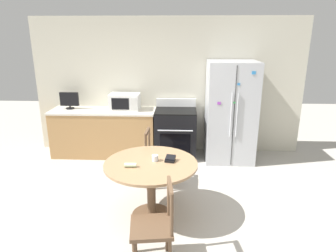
{
  "coord_description": "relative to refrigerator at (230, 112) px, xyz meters",
  "views": [
    {
      "loc": [
        0.27,
        -3.16,
        2.28
      ],
      "look_at": [
        0.07,
        1.15,
        0.95
      ],
      "focal_mm": 32.0,
      "sensor_mm": 36.0,
      "label": 1
    }
  ],
  "objects": [
    {
      "name": "ground_plane",
      "position": [
        -1.16,
        -2.19,
        -0.91
      ],
      "size": [
        14.0,
        14.0,
        0.0
      ],
      "primitive_type": "plane",
      "color": "#B2ADA3"
    },
    {
      "name": "back_wall",
      "position": [
        -1.16,
        0.46,
        0.39
      ],
      "size": [
        5.2,
        0.1,
        2.6
      ],
      "color": "beige",
      "rests_on": "ground_plane"
    },
    {
      "name": "kitchen_counter",
      "position": [
        -2.38,
        0.1,
        -0.46
      ],
      "size": [
        1.98,
        0.64,
        0.9
      ],
      "color": "#AD7F4C",
      "rests_on": "ground_plane"
    },
    {
      "name": "refrigerator",
      "position": [
        0.0,
        0.0,
        0.0
      ],
      "size": [
        0.87,
        0.8,
        1.83
      ],
      "color": "#B2B5BA",
      "rests_on": "ground_plane"
    },
    {
      "name": "oven_range",
      "position": [
        -1.0,
        0.07,
        -0.45
      ],
      "size": [
        0.77,
        0.68,
        1.08
      ],
      "color": "black",
      "rests_on": "ground_plane"
    },
    {
      "name": "microwave",
      "position": [
        -1.97,
        0.14,
        0.14
      ],
      "size": [
        0.56,
        0.38,
        0.3
      ],
      "color": "white",
      "rests_on": "kitchen_counter"
    },
    {
      "name": "countertop_tv",
      "position": [
        -3.04,
        0.16,
        0.16
      ],
      "size": [
        0.35,
        0.16,
        0.32
      ],
      "color": "black",
      "rests_on": "kitchen_counter"
    },
    {
      "name": "dining_table",
      "position": [
        -1.27,
        -1.96,
        -0.31
      ],
      "size": [
        1.16,
        1.16,
        0.76
      ],
      "color": "#997551",
      "rests_on": "ground_plane"
    },
    {
      "name": "dining_chair_near",
      "position": [
        -1.15,
        -2.8,
        -0.48
      ],
      "size": [
        0.47,
        0.47,
        0.9
      ],
      "rotation": [
        0.0,
        0.0,
        1.7
      ],
      "color": "brown",
      "rests_on": "ground_plane"
    },
    {
      "name": "dining_chair_far",
      "position": [
        -1.25,
        -1.12,
        -0.48
      ],
      "size": [
        0.43,
        0.43,
        0.9
      ],
      "rotation": [
        0.0,
        0.0,
        4.68
      ],
      "color": "brown",
      "rests_on": "ground_plane"
    },
    {
      "name": "candle_glass",
      "position": [
        -1.22,
        -1.9,
        -0.13
      ],
      "size": [
        0.08,
        0.08,
        0.08
      ],
      "color": "silver",
      "rests_on": "dining_table"
    },
    {
      "name": "folded_napkin",
      "position": [
        -1.5,
        -2.1,
        -0.13
      ],
      "size": [
        0.14,
        0.06,
        0.05
      ],
      "color": "beige",
      "rests_on": "dining_table"
    },
    {
      "name": "wallet",
      "position": [
        -1.03,
        -1.91,
        -0.13
      ],
      "size": [
        0.14,
        0.15,
        0.07
      ],
      "color": "black",
      "rests_on": "dining_table"
    }
  ]
}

